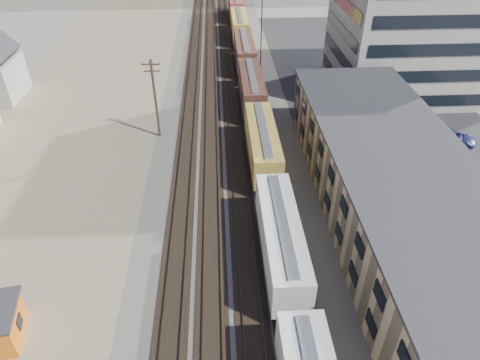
{
  "coord_description": "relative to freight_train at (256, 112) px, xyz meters",
  "views": [
    {
      "loc": [
        -1.03,
        -5.87,
        27.26
      ],
      "look_at": [
        0.89,
        27.69,
        3.0
      ],
      "focal_mm": 32.0,
      "sensor_mm": 36.0,
      "label": 1
    }
  ],
  "objects": [
    {
      "name": "ballast_bed",
      "position": [
        -3.8,
        7.58,
        -2.76
      ],
      "size": [
        18.0,
        200.0,
        0.06
      ],
      "primitive_type": "cube",
      "color": "#4C4742",
      "rests_on": "ground"
    },
    {
      "name": "dirt_yard",
      "position": [
        -23.8,
        -2.42,
        -2.78
      ],
      "size": [
        24.0,
        180.0,
        0.03
      ],
      "primitive_type": "cube",
      "color": "#786452",
      "rests_on": "ground"
    },
    {
      "name": "asphalt_lot",
      "position": [
        18.2,
        -7.42,
        -2.77
      ],
      "size": [
        26.0,
        120.0,
        0.04
      ],
      "primitive_type": "cube",
      "color": "#232326",
      "rests_on": "ground"
    },
    {
      "name": "rail_tracks",
      "position": [
        -4.35,
        7.58,
        -2.68
      ],
      "size": [
        11.4,
        200.0,
        0.24
      ],
      "color": "black",
      "rests_on": "ground"
    },
    {
      "name": "freight_train",
      "position": [
        0.0,
        0.0,
        0.0
      ],
      "size": [
        3.0,
        119.74,
        4.46
      ],
      "color": "black",
      "rests_on": "ground"
    },
    {
      "name": "warehouse",
      "position": [
        11.18,
        -17.42,
        0.86
      ],
      "size": [
        12.4,
        40.4,
        7.25
      ],
      "color": "tan",
      "rests_on": "ground"
    },
    {
      "name": "office_tower",
      "position": [
        24.15,
        12.54,
        6.47
      ],
      "size": [
        22.6,
        18.6,
        18.45
      ],
      "color": "#9E998E",
      "rests_on": "ground"
    },
    {
      "name": "utility_pole_north",
      "position": [
        -12.3,
        -0.42,
        2.5
      ],
      "size": [
        2.2,
        0.32,
        10.0
      ],
      "color": "#382619",
      "rests_on": "ground"
    },
    {
      "name": "radio_mast",
      "position": [
        2.2,
        17.58,
        6.33
      ],
      "size": [
        1.2,
        0.16,
        18.0
      ],
      "color": "black",
      "rests_on": "ground"
    },
    {
      "name": "parked_car_blue",
      "position": [
        23.82,
        -4.23,
        -2.02
      ],
      "size": [
        6.1,
        4.94,
        1.54
      ],
      "primitive_type": "imported",
      "rotation": [
        0.0,
        0.0,
        1.06
      ],
      "color": "navy",
      "rests_on": "ground"
    },
    {
      "name": "parked_car_far",
      "position": [
        26.73,
        17.16,
        -2.12
      ],
      "size": [
        2.4,
        4.23,
        1.36
      ],
      "primitive_type": "imported",
      "rotation": [
        0.0,
        0.0,
        0.21
      ],
      "color": "silver",
      "rests_on": "ground"
    }
  ]
}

